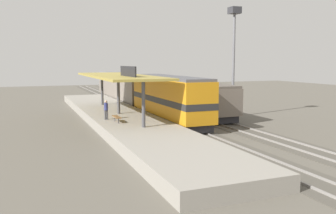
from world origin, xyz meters
TOP-DOWN VIEW (x-y plane):
  - ground_plane at (2.00, 0.00)m, footprint 120.00×120.00m
  - track_near at (0.00, 0.00)m, footprint 3.20×110.00m
  - track_far at (4.60, 0.00)m, footprint 3.20×110.00m
  - platform at (-4.60, 0.00)m, footprint 6.00×44.00m
  - station_canopy at (-4.60, -0.09)m, footprint 5.20×18.00m
  - platform_bench at (-6.00, -4.91)m, footprint 0.44×1.70m
  - locomotive at (0.00, -1.85)m, footprint 2.93×14.43m
  - passenger_carriage_single at (0.00, 16.15)m, footprint 2.90×20.00m
  - freight_car at (4.60, 0.31)m, footprint 2.80×12.00m
  - light_mast at (7.80, -0.93)m, footprint 1.10×1.10m
  - person_waiting at (-6.53, -3.17)m, footprint 0.34×0.34m

SIDE VIEW (x-z plane):
  - ground_plane at x=2.00m, z-range 0.00..0.00m
  - track_near at x=0.00m, z-range -0.05..0.11m
  - track_far at x=4.60m, z-range -0.05..0.11m
  - platform at x=-4.60m, z-range 0.00..0.90m
  - platform_bench at x=-6.00m, z-range 1.09..1.59m
  - person_waiting at x=-6.53m, z-range 1.00..2.71m
  - freight_car at x=4.60m, z-range 0.20..3.74m
  - passenger_carriage_single at x=0.00m, z-range 0.19..4.43m
  - locomotive at x=0.00m, z-range 0.19..4.63m
  - station_canopy at x=-4.60m, z-range 2.18..6.88m
  - light_mast at x=7.80m, z-range 2.55..14.25m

